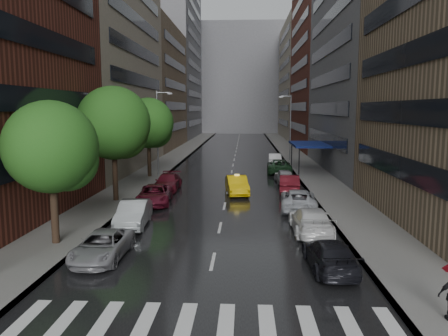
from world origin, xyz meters
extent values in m
plane|color=gray|center=(0.00, 0.00, 0.00)|extent=(220.00, 220.00, 0.00)
cube|color=black|center=(0.00, 50.00, 0.01)|extent=(14.00, 140.00, 0.01)
cube|color=gray|center=(-9.00, 50.00, 0.07)|extent=(4.00, 140.00, 0.15)
cube|color=gray|center=(9.00, 50.00, 0.07)|extent=(4.00, 140.00, 0.15)
cube|color=silver|center=(-6.10, -2.00, 0.01)|extent=(0.55, 2.80, 0.01)
cube|color=silver|center=(-4.70, -2.00, 0.01)|extent=(0.55, 2.80, 0.01)
cube|color=silver|center=(-3.30, -2.00, 0.01)|extent=(0.55, 2.80, 0.01)
cube|color=silver|center=(-1.90, -2.00, 0.01)|extent=(0.55, 2.80, 0.01)
cube|color=silver|center=(-0.50, -2.00, 0.01)|extent=(0.55, 2.80, 0.01)
cube|color=silver|center=(0.90, -2.00, 0.01)|extent=(0.55, 2.80, 0.01)
cube|color=silver|center=(2.30, -2.00, 0.01)|extent=(0.55, 2.80, 0.01)
cube|color=silver|center=(3.70, -2.00, 0.01)|extent=(0.55, 2.80, 0.01)
cube|color=silver|center=(5.10, -2.00, 0.01)|extent=(0.55, 2.80, 0.01)
cube|color=silver|center=(6.50, -2.00, 0.01)|extent=(0.55, 2.80, 0.01)
cube|color=gray|center=(-15.00, 36.00, 17.00)|extent=(8.00, 28.00, 34.00)
cube|color=#937A5B|center=(-15.00, 64.00, 11.00)|extent=(8.00, 28.00, 22.00)
cube|color=slate|center=(-15.00, 94.00, 19.00)|extent=(8.00, 32.00, 38.00)
cube|color=slate|center=(15.00, 36.00, 12.00)|extent=(8.00, 28.00, 24.00)
cube|color=maroon|center=(15.00, 64.00, 18.00)|extent=(8.00, 28.00, 36.00)
cube|color=gray|center=(15.00, 94.00, 14.00)|extent=(8.00, 32.00, 28.00)
cube|color=slate|center=(0.00, 118.00, 16.00)|extent=(40.00, 14.00, 32.00)
cylinder|color=#382619|center=(-8.60, 6.11, 2.12)|extent=(0.40, 0.40, 4.25)
sphere|color=#1E5116|center=(-8.60, 6.11, 5.31)|extent=(4.85, 4.85, 4.85)
cylinder|color=#382619|center=(-8.60, 17.09, 2.48)|extent=(0.40, 0.40, 4.95)
sphere|color=#1E5116|center=(-8.60, 17.09, 6.19)|extent=(5.66, 5.66, 5.66)
cylinder|color=#382619|center=(-8.60, 29.29, 2.31)|extent=(0.40, 0.40, 4.63)
sphere|color=#1E5116|center=(-8.60, 29.29, 5.78)|extent=(5.29, 5.29, 5.29)
imported|color=#E0B40B|center=(0.85, 20.66, 0.79)|extent=(2.28, 4.97, 1.58)
imported|color=gray|center=(-5.40, 4.10, 0.66)|extent=(2.26, 4.79, 1.32)
imported|color=#AFB7B9|center=(-5.40, 10.09, 0.79)|extent=(1.97, 4.91, 1.59)
imported|color=maroon|center=(-5.40, 16.47, 0.73)|extent=(2.90, 5.45, 1.46)
imported|color=#54101D|center=(-5.40, 22.23, 0.73)|extent=(2.07, 5.05, 1.46)
imported|color=black|center=(5.40, 3.18, 0.70)|extent=(2.13, 4.89, 1.40)
imported|color=white|center=(5.40, 9.01, 0.78)|extent=(2.20, 5.38, 1.56)
imported|color=silver|center=(5.40, 15.13, 0.74)|extent=(2.88, 5.54, 1.49)
imported|color=#531018|center=(5.40, 21.65, 0.79)|extent=(2.04, 4.93, 1.59)
imported|color=gray|center=(5.40, 26.56, 0.70)|extent=(1.90, 4.20, 1.40)
imported|color=#19381E|center=(5.40, 33.02, 0.80)|extent=(2.86, 5.84, 1.60)
imported|color=silver|center=(5.40, 40.62, 0.75)|extent=(1.72, 4.61, 1.50)
cylinder|color=gray|center=(-7.80, 30.00, 4.65)|extent=(0.18, 0.18, 9.00)
cube|color=gray|center=(-6.40, 30.00, 8.85)|extent=(0.50, 0.22, 0.16)
cylinder|color=gray|center=(7.80, 45.00, 4.65)|extent=(0.18, 0.18, 9.00)
cube|color=gray|center=(6.40, 45.00, 8.85)|extent=(0.50, 0.22, 0.16)
cube|color=navy|center=(9.00, 35.00, 3.15)|extent=(4.00, 8.00, 0.25)
cylinder|color=black|center=(7.40, 31.20, 1.65)|extent=(0.12, 0.12, 3.00)
cylinder|color=black|center=(7.40, 38.80, 1.65)|extent=(0.12, 0.12, 3.00)
camera|label=1|loc=(1.50, -16.11, 7.30)|focal=35.00mm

